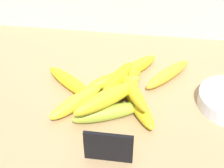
% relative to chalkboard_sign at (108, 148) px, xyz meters
% --- Properties ---
extents(counter_top, '(1.10, 0.76, 0.03)m').
position_rel_chalkboard_sign_xyz_m(counter_top, '(0.02, 0.19, -0.05)').
color(counter_top, '#A38158').
rests_on(counter_top, ground).
extents(chalkboard_sign, '(0.11, 0.02, 0.08)m').
position_rel_chalkboard_sign_xyz_m(chalkboard_sign, '(0.00, 0.00, 0.00)').
color(chalkboard_sign, black).
rests_on(chalkboard_sign, counter_top).
extents(banana_0, '(0.15, 0.17, 0.04)m').
position_rel_chalkboard_sign_xyz_m(banana_0, '(0.13, 0.32, -0.02)').
color(banana_0, gold).
rests_on(banana_0, counter_top).
extents(banana_1, '(0.14, 0.15, 0.04)m').
position_rel_chalkboard_sign_xyz_m(banana_1, '(-0.01, 0.23, -0.02)').
color(banana_1, '#ACB633').
rests_on(banana_1, counter_top).
extents(banana_2, '(0.19, 0.16, 0.04)m').
position_rel_chalkboard_sign_xyz_m(banana_2, '(-0.14, 0.24, -0.02)').
color(banana_2, yellow).
rests_on(banana_2, counter_top).
extents(banana_3, '(0.14, 0.16, 0.04)m').
position_rel_chalkboard_sign_xyz_m(banana_3, '(0.03, 0.34, -0.02)').
color(banana_3, yellow).
rests_on(banana_3, counter_top).
extents(banana_4, '(0.13, 0.20, 0.04)m').
position_rel_chalkboard_sign_xyz_m(banana_4, '(0.05, 0.18, -0.02)').
color(banana_4, yellow).
rests_on(banana_4, counter_top).
extents(banana_5, '(0.19, 0.12, 0.04)m').
position_rel_chalkboard_sign_xyz_m(banana_5, '(-0.02, 0.13, -0.02)').
color(banana_5, '#9AB235').
rests_on(banana_5, counter_top).
extents(banana_6, '(0.14, 0.16, 0.04)m').
position_rel_chalkboard_sign_xyz_m(banana_6, '(-0.11, 0.16, -0.02)').
color(banana_6, yellow).
rests_on(banana_6, counter_top).
extents(banana_7, '(0.16, 0.13, 0.04)m').
position_rel_chalkboard_sign_xyz_m(banana_7, '(-0.02, 0.27, -0.02)').
color(banana_7, gold).
rests_on(banana_7, counter_top).
extents(banana_8, '(0.09, 0.16, 0.04)m').
position_rel_chalkboard_sign_xyz_m(banana_8, '(-0.01, 0.23, 0.02)').
color(banana_8, gold).
rests_on(banana_8, banana_1).
extents(banana_9, '(0.11, 0.16, 0.03)m').
position_rel_chalkboard_sign_xyz_m(banana_9, '(0.04, 0.18, 0.02)').
color(banana_9, gold).
rests_on(banana_9, banana_4).
extents(banana_10, '(0.17, 0.17, 0.04)m').
position_rel_chalkboard_sign_xyz_m(banana_10, '(-0.02, 0.14, 0.02)').
color(banana_10, yellow).
rests_on(banana_10, banana_5).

